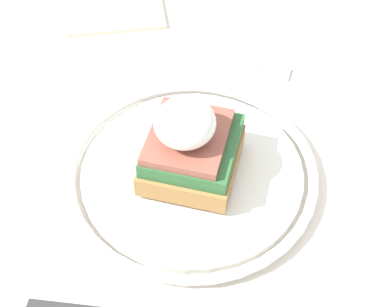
{
  "coord_description": "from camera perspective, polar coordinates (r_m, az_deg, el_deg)",
  "views": [
    {
      "loc": [
        0.3,
        0.14,
        1.17
      ],
      "look_at": [
        -0.02,
        0.06,
        0.78
      ],
      "focal_mm": 50.0,
      "sensor_mm": 36.0,
      "label": 1
    }
  ],
  "objects": [
    {
      "name": "fork",
      "position": [
        0.66,
        4.66,
        9.51
      ],
      "size": [
        0.02,
        0.15,
        0.0
      ],
      "color": "silver",
      "rests_on": "dining_table"
    },
    {
      "name": "plate",
      "position": [
        0.53,
        0.0,
        -1.91
      ],
      "size": [
        0.25,
        0.25,
        0.02
      ],
      "color": "silver",
      "rests_on": "dining_table"
    },
    {
      "name": "sandwich",
      "position": [
        0.5,
        -0.21,
        0.96
      ],
      "size": [
        0.09,
        0.09,
        0.09
      ],
      "color": "#9E703D",
      "rests_on": "plate"
    },
    {
      "name": "dining_table",
      "position": [
        0.63,
        -5.33,
        -8.78
      ],
      "size": [
        0.98,
        0.91,
        0.75
      ],
      "color": "beige",
      "rests_on": "ground_plane"
    },
    {
      "name": "napkin",
      "position": [
        0.75,
        -8.22,
        15.07
      ],
      "size": [
        0.15,
        0.16,
        0.01
      ],
      "primitive_type": "cube",
      "rotation": [
        0.0,
        0.0,
        0.39
      ],
      "color": "beige",
      "rests_on": "dining_table"
    }
  ]
}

